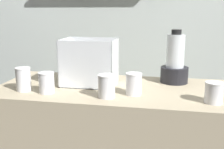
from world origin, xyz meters
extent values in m
cube|color=silver|center=(0.00, 0.77, 1.25)|extent=(2.60, 0.04, 2.50)
cube|color=white|center=(-0.15, 0.04, 0.90)|extent=(0.33, 0.23, 0.01)
cube|color=white|center=(-0.15, -0.07, 1.04)|extent=(0.33, 0.01, 0.28)
cube|color=white|center=(-0.15, 0.15, 1.04)|extent=(0.33, 0.01, 0.28)
cube|color=white|center=(-0.31, 0.04, 1.04)|extent=(0.01, 0.23, 0.28)
cube|color=white|center=(0.01, 0.04, 1.04)|extent=(0.01, 0.23, 0.28)
cone|color=orange|center=(-0.19, 0.03, 0.92)|extent=(0.15, 0.11, 0.02)
cone|color=orange|center=(-0.11, 0.05, 0.92)|extent=(0.17, 0.06, 0.03)
cone|color=orange|center=(-0.13, 0.06, 0.92)|extent=(0.11, 0.13, 0.03)
cone|color=orange|center=(-0.20, 0.03, 0.93)|extent=(0.04, 0.15, 0.04)
cone|color=orange|center=(-0.15, 0.05, 0.95)|extent=(0.14, 0.16, 0.03)
cone|color=orange|center=(-0.17, 0.06, 0.96)|extent=(0.16, 0.10, 0.03)
cone|color=orange|center=(-0.19, 0.04, 0.96)|extent=(0.07, 0.16, 0.03)
cylinder|color=black|center=(0.37, 0.19, 0.95)|extent=(0.18, 0.18, 0.10)
cylinder|color=silver|center=(0.37, 0.19, 1.10)|extent=(0.11, 0.11, 0.21)
cylinder|color=red|center=(0.37, 0.19, 1.02)|extent=(0.10, 0.10, 0.04)
cylinder|color=black|center=(0.37, 0.19, 1.22)|extent=(0.06, 0.06, 0.03)
cylinder|color=white|center=(-0.49, -0.16, 0.96)|extent=(0.08, 0.08, 0.13)
cylinder|color=orange|center=(-0.49, -0.16, 0.95)|extent=(0.08, 0.08, 0.09)
cylinder|color=white|center=(-0.49, -0.16, 1.03)|extent=(0.09, 0.09, 0.01)
cylinder|color=white|center=(-0.34, -0.17, 0.96)|extent=(0.09, 0.09, 0.11)
cylinder|color=red|center=(-0.34, -0.17, 0.95)|extent=(0.08, 0.08, 0.09)
cylinder|color=white|center=(-0.34, -0.17, 1.01)|extent=(0.09, 0.09, 0.01)
cylinder|color=white|center=(0.01, -0.19, 0.96)|extent=(0.09, 0.09, 0.12)
cylinder|color=orange|center=(0.01, -0.19, 0.94)|extent=(0.08, 0.08, 0.07)
cylinder|color=white|center=(0.01, -0.19, 1.02)|extent=(0.09, 0.09, 0.01)
cylinder|color=white|center=(0.14, -0.12, 0.96)|extent=(0.09, 0.09, 0.11)
cylinder|color=yellow|center=(0.14, -0.12, 0.95)|extent=(0.08, 0.08, 0.10)
cylinder|color=white|center=(0.14, -0.12, 1.02)|extent=(0.09, 0.09, 0.01)
cylinder|color=white|center=(0.55, -0.18, 0.95)|extent=(0.09, 0.09, 0.10)
cylinder|color=red|center=(0.55, -0.18, 0.93)|extent=(0.08, 0.08, 0.06)
cylinder|color=white|center=(0.55, -0.18, 1.00)|extent=(0.09, 0.09, 0.01)
camera|label=1|loc=(0.29, -1.52, 1.35)|focal=42.92mm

